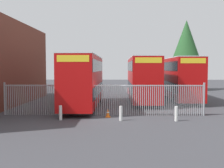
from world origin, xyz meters
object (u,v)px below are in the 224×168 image
(double_decker_bus_near_gate, at_px, (84,79))
(bollard_near_right, at_px, (176,114))
(double_decker_bus_behind_fence_right, at_px, (142,78))
(bollard_near_left, at_px, (61,113))
(traffic_cone_by_gate, at_px, (108,113))
(double_decker_bus_behind_fence_left, at_px, (178,77))
(bollard_center_front, at_px, (121,113))

(double_decker_bus_near_gate, xyz_separation_m, bollard_near_right, (6.65, -5.88, -1.95))
(double_decker_bus_near_gate, height_order, double_decker_bus_behind_fence_right, same)
(bollard_near_left, relative_size, traffic_cone_by_gate, 1.61)
(double_decker_bus_behind_fence_left, relative_size, bollard_center_front, 11.38)
(bollard_near_right, xyz_separation_m, traffic_cone_by_gate, (-4.39, 1.21, -0.19))
(double_decker_bus_behind_fence_left, relative_size, bollard_near_right, 11.38)
(double_decker_bus_behind_fence_right, distance_m, bollard_near_left, 11.56)
(bollard_near_left, bearing_deg, double_decker_bus_near_gate, 82.21)
(bollard_near_left, bearing_deg, bollard_near_right, -1.27)
(double_decker_bus_near_gate, distance_m, double_decker_bus_behind_fence_right, 6.62)
(double_decker_bus_behind_fence_left, height_order, bollard_center_front, double_decker_bus_behind_fence_left)
(bollard_near_left, distance_m, traffic_cone_by_gate, 3.22)
(double_decker_bus_near_gate, xyz_separation_m, double_decker_bus_behind_fence_right, (5.36, 3.88, 0.00))
(bollard_near_left, bearing_deg, double_decker_bus_behind_fence_left, 47.59)
(bollard_near_left, distance_m, bollard_near_right, 7.43)
(double_decker_bus_behind_fence_left, distance_m, bollard_near_left, 15.06)
(double_decker_bus_near_gate, relative_size, bollard_center_front, 11.38)
(double_decker_bus_behind_fence_right, height_order, bollard_center_front, double_decker_bus_behind_fence_right)
(bollard_near_left, height_order, traffic_cone_by_gate, bollard_near_left)
(bollard_near_left, distance_m, bollard_center_front, 3.91)
(bollard_near_right, bearing_deg, traffic_cone_by_gate, 164.64)
(traffic_cone_by_gate, bearing_deg, bollard_center_front, -53.35)
(double_decker_bus_behind_fence_left, xyz_separation_m, traffic_cone_by_gate, (-7.03, -9.98, -2.13))
(bollard_center_front, distance_m, traffic_cone_by_gate, 1.47)
(double_decker_bus_behind_fence_right, height_order, traffic_cone_by_gate, double_decker_bus_behind_fence_right)
(bollard_near_left, xyz_separation_m, bollard_center_front, (3.91, -0.13, 0.00))
(double_decker_bus_behind_fence_left, xyz_separation_m, bollard_center_front, (-6.16, -11.16, -1.95))
(double_decker_bus_behind_fence_left, height_order, bollard_near_left, double_decker_bus_behind_fence_left)
(bollard_near_right, height_order, traffic_cone_by_gate, bollard_near_right)
(bollard_center_front, bearing_deg, double_decker_bus_behind_fence_left, 61.09)
(bollard_center_front, xyz_separation_m, traffic_cone_by_gate, (-0.87, 1.17, -0.19))
(bollard_near_right, relative_size, traffic_cone_by_gate, 1.61)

